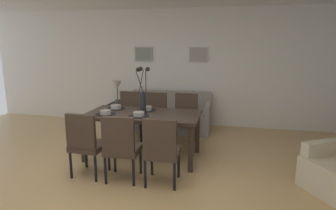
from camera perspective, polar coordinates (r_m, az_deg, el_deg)
The scene contains 23 objects.
ground_plane at distance 3.97m, azimuth -9.41°, elevation -15.48°, with size 9.00×9.00×0.00m, color tan.
back_wall_panel at distance 6.67m, azimuth 0.67°, elevation 7.39°, with size 9.00×0.10×2.60m, color white.
dining_table at distance 4.65m, azimuth -5.02°, elevation -2.52°, with size 1.80×0.92×0.74m.
dining_chair_near_left at distance 4.13m, azimuth -15.84°, elevation -6.96°, with size 0.47×0.47×0.92m.
dining_chair_near_right at distance 5.64m, azimuth -7.75°, elevation -1.63°, with size 0.46×0.46×0.92m.
dining_chair_far_left at distance 3.89m, azimuth -9.22°, elevation -7.81°, with size 0.47×0.47×0.92m.
dining_chair_far_right at distance 5.47m, azimuth -2.66°, elevation -1.94°, with size 0.45×0.45×0.92m.
dining_chair_mid_left at distance 3.74m, azimuth -1.33°, elevation -8.49°, with size 0.46×0.46×0.92m.
dining_chair_mid_right at distance 5.39m, azimuth 3.36°, elevation -2.18°, with size 0.46×0.46×0.92m.
centerpiece_vase at distance 4.57m, azimuth -5.09°, elevation 1.85°, with size 0.21×0.23×0.73m.
placemat_near_left at distance 4.63m, azimuth -12.20°, elevation -1.78°, with size 0.32×0.32×0.01m, color black.
bowl_near_left at distance 4.62m, azimuth -12.22°, elevation -1.33°, with size 0.17×0.17×0.07m.
placemat_near_right at distance 5.00m, azimuth -10.24°, elevation -0.71°, with size 0.32×0.32×0.01m, color black.
bowl_near_right at distance 4.99m, azimuth -10.26°, elevation -0.29°, with size 0.17×0.17×0.07m.
placemat_far_left at distance 4.44m, azimuth -5.84°, elevation -2.16°, with size 0.32×0.32×0.01m, color black.
bowl_far_left at distance 4.43m, azimuth -5.85°, elevation -1.69°, with size 0.17×0.17×0.07m.
placemat_far_right at distance 4.82m, azimuth -4.30°, elevation -1.01°, with size 0.32×0.32×0.01m, color black.
bowl_far_right at distance 4.81m, azimuth -4.31°, elevation -0.58°, with size 0.17×0.17×0.07m.
sofa at distance 6.29m, azimuth 0.20°, elevation -2.31°, with size 1.78×0.84×0.80m.
side_table at distance 6.67m, azimuth -9.79°, elevation -1.83°, with size 0.36×0.36×0.52m, color black.
table_lamp at distance 6.55m, azimuth -9.99°, elevation 3.56°, with size 0.22×0.22×0.51m.
framed_picture_left at distance 6.75m, azimuth -4.83°, elevation 9.95°, with size 0.43×0.03×0.34m.
framed_picture_center at distance 6.49m, azimuth 6.05°, elevation 9.86°, with size 0.42×0.03×0.33m.
Camera 1 is at (1.36, -3.26, 1.80)m, focal length 30.90 mm.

